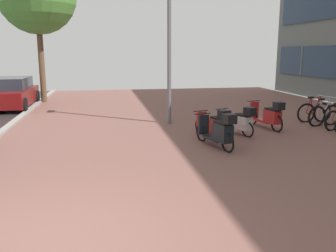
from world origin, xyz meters
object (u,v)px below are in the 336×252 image
Objects in this scene: scooter_far at (239,121)px; scooter_extra at (215,125)px; lamp_post at (169,18)px; scooter_near at (219,131)px; bicycle_rack_07 at (324,115)px; parked_car_far at (11,93)px; bicycle_rack_08 at (314,112)px; scooter_mid at (268,116)px.

scooter_extra is at bearing -156.11° from scooter_far.
lamp_post reaches higher than scooter_extra.
bicycle_rack_07 is at bearing 25.81° from scooter_near.
scooter_far is 4.26m from lamp_post.
parked_car_far is (-7.11, 8.51, 0.20)m from scooter_near.
bicycle_rack_07 is 5.02m from scooter_near.
bicycle_rack_07 is 13.24m from parked_car_far.
bicycle_rack_07 reaches higher than scooter_near.
bicycle_rack_08 is 12.98m from parked_car_far.
scooter_extra is (-0.89, -0.40, 0.00)m from scooter_far.
bicycle_rack_07 is 1.00× the size of bicycle_rack_08.
scooter_extra is 0.41× the size of parked_car_far.
bicycle_rack_08 is 6.23m from lamp_post.
scooter_mid is at bearing 25.52° from scooter_far.
scooter_extra is (0.22, 1.02, -0.03)m from scooter_near.
bicycle_rack_07 is 3.49m from scooter_far.
parked_car_far reaches higher than scooter_extra.
bicycle_rack_08 is 0.84× the size of scooter_extra.
parked_car_far is (-8.22, 7.10, 0.24)m from scooter_far.
scooter_far is (1.11, 1.41, -0.04)m from scooter_near.
scooter_far is at bearing -167.19° from bicycle_rack_07.
bicycle_rack_07 is at bearing -95.12° from bicycle_rack_08.
scooter_mid is 0.47× the size of parked_car_far.
bicycle_rack_08 reaches higher than scooter_mid.
scooter_extra is (-4.30, -1.17, 0.06)m from bicycle_rack_07.
lamp_post is at bearing 109.20° from scooter_extra.
parked_car_far is at bearing 151.45° from bicycle_rack_07.
lamp_post reaches higher than scooter_near.
bicycle_rack_08 is at bearing 23.08° from scooter_extra.
bicycle_rack_08 is 3.77m from scooter_far.
parked_car_far reaches higher than bicycle_rack_07.
scooter_mid is at bearing -34.47° from parked_car_far.
scooter_far is at bearing -40.82° from parked_car_far.
bicycle_rack_08 is 5.41m from scooter_near.
scooter_far is 0.39× the size of parked_car_far.
parked_car_far is (-11.69, 5.64, 0.30)m from bicycle_rack_08.
scooter_near is 1.08× the size of scooter_extra.
scooter_near is 1.04m from scooter_extra.
scooter_far is at bearing 23.89° from scooter_extra.
scooter_mid is at bearing -27.12° from lamp_post.
bicycle_rack_08 is at bearing 22.87° from scooter_far.
lamp_post is at bearing -37.54° from parked_car_far.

